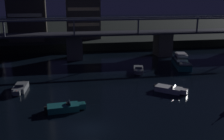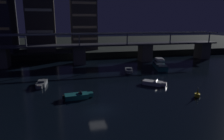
{
  "view_description": "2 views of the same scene",
  "coord_description": "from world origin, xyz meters",
  "px_view_note": "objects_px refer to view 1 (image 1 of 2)",
  "views": [
    {
      "loc": [
        -2.14,
        -25.76,
        13.83
      ],
      "look_at": [
        5.6,
        16.49,
        1.95
      ],
      "focal_mm": 41.71,
      "sensor_mm": 36.0,
      "label": 1
    },
    {
      "loc": [
        -4.31,
        -27.52,
        12.68
      ],
      "look_at": [
        5.63,
        14.53,
        2.42
      ],
      "focal_mm": 32.36,
      "sensor_mm": 36.0,
      "label": 2
    }
  ],
  "objects_px": {
    "tower_central": "(82,0)",
    "cabin_cruiser_near_left": "(181,61)",
    "river_bridge": "(74,41)",
    "speedboat_mid_center": "(170,89)",
    "speedboat_near_center": "(138,70)",
    "speedboat_near_right": "(65,107)",
    "speedboat_mid_left": "(20,88)"
  },
  "relations": [
    {
      "from": "tower_central",
      "to": "cabin_cruiser_near_left",
      "type": "xyz_separation_m",
      "value": [
        18.08,
        -32.15,
        -12.15
      ]
    },
    {
      "from": "river_bridge",
      "to": "tower_central",
      "type": "distance_m",
      "value": 22.95
    },
    {
      "from": "tower_central",
      "to": "speedboat_mid_center",
      "type": "bearing_deg",
      "value": -78.16
    },
    {
      "from": "speedboat_near_center",
      "to": "river_bridge",
      "type": "bearing_deg",
      "value": 129.95
    },
    {
      "from": "speedboat_near_center",
      "to": "speedboat_near_right",
      "type": "distance_m",
      "value": 21.2
    },
    {
      "from": "river_bridge",
      "to": "speedboat_mid_left",
      "type": "relative_size",
      "value": 17.91
    },
    {
      "from": "tower_central",
      "to": "cabin_cruiser_near_left",
      "type": "distance_m",
      "value": 38.84
    },
    {
      "from": "tower_central",
      "to": "speedboat_mid_left",
      "type": "xyz_separation_m",
      "value": [
        -12.82,
        -41.67,
        -12.79
      ]
    },
    {
      "from": "speedboat_near_right",
      "to": "speedboat_mid_left",
      "type": "distance_m",
      "value": 11.06
    },
    {
      "from": "speedboat_mid_center",
      "to": "river_bridge",
      "type": "bearing_deg",
      "value": 117.4
    },
    {
      "from": "tower_central",
      "to": "speedboat_near_right",
      "type": "distance_m",
      "value": 52.4
    },
    {
      "from": "speedboat_near_center",
      "to": "speedboat_mid_left",
      "type": "height_order",
      "value": "same"
    },
    {
      "from": "tower_central",
      "to": "speedboat_mid_center",
      "type": "distance_m",
      "value": 49.11
    },
    {
      "from": "cabin_cruiser_near_left",
      "to": "speedboat_near_right",
      "type": "height_order",
      "value": "cabin_cruiser_near_left"
    },
    {
      "from": "speedboat_near_right",
      "to": "speedboat_mid_left",
      "type": "height_order",
      "value": "same"
    },
    {
      "from": "cabin_cruiser_near_left",
      "to": "speedboat_mid_center",
      "type": "xyz_separation_m",
      "value": [
        -8.36,
        -14.25,
        -0.64
      ]
    },
    {
      "from": "cabin_cruiser_near_left",
      "to": "speedboat_near_right",
      "type": "distance_m",
      "value": 30.32
    },
    {
      "from": "river_bridge",
      "to": "cabin_cruiser_near_left",
      "type": "xyz_separation_m",
      "value": [
        21.64,
        -11.39,
        -3.05
      ]
    },
    {
      "from": "speedboat_near_right",
      "to": "speedboat_mid_left",
      "type": "xyz_separation_m",
      "value": [
        -6.73,
        8.78,
        0.0
      ]
    },
    {
      "from": "speedboat_mid_left",
      "to": "speedboat_near_center",
      "type": "bearing_deg",
      "value": 18.35
    },
    {
      "from": "speedboat_near_center",
      "to": "speedboat_near_right",
      "type": "relative_size",
      "value": 0.99
    },
    {
      "from": "cabin_cruiser_near_left",
      "to": "speedboat_mid_left",
      "type": "relative_size",
      "value": 1.79
    },
    {
      "from": "tower_central",
      "to": "speedboat_mid_center",
      "type": "height_order",
      "value": "tower_central"
    },
    {
      "from": "river_bridge",
      "to": "speedboat_near_center",
      "type": "xyz_separation_m",
      "value": [
        11.68,
        -13.95,
        -3.68
      ]
    },
    {
      "from": "tower_central",
      "to": "speedboat_mid_center",
      "type": "relative_size",
      "value": 4.88
    },
    {
      "from": "cabin_cruiser_near_left",
      "to": "speedboat_mid_left",
      "type": "distance_m",
      "value": 32.35
    },
    {
      "from": "speedboat_mid_left",
      "to": "speedboat_near_right",
      "type": "bearing_deg",
      "value": -52.5
    },
    {
      "from": "tower_central",
      "to": "speedboat_near_right",
      "type": "height_order",
      "value": "tower_central"
    },
    {
      "from": "cabin_cruiser_near_left",
      "to": "speedboat_near_center",
      "type": "xyz_separation_m",
      "value": [
        -9.96,
        -2.56,
        -0.64
      ]
    },
    {
      "from": "speedboat_mid_center",
      "to": "speedboat_near_center",
      "type": "bearing_deg",
      "value": 97.81
    },
    {
      "from": "speedboat_mid_left",
      "to": "speedboat_mid_center",
      "type": "distance_m",
      "value": 23.05
    },
    {
      "from": "speedboat_mid_left",
      "to": "river_bridge",
      "type": "bearing_deg",
      "value": 66.09
    }
  ]
}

